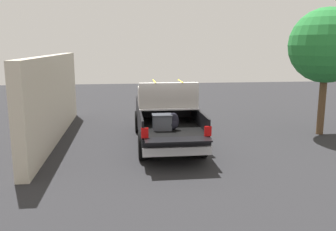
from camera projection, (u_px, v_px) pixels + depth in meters
ground_plane at (166, 143)px, 12.64m from camera, size 40.00×40.00×0.00m
pickup_truck at (165, 114)px, 12.80m from camera, size 6.05×2.06×2.23m
building_facade at (53, 98)px, 12.93m from camera, size 8.95×0.36×3.03m
tree_background at (327, 46)px, 13.26m from camera, size 2.78×2.78×4.77m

